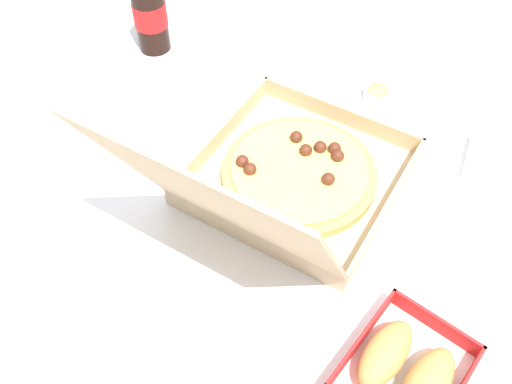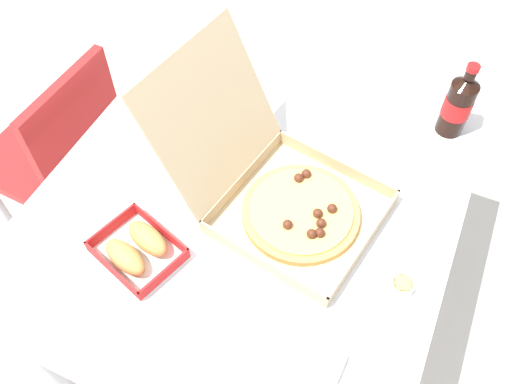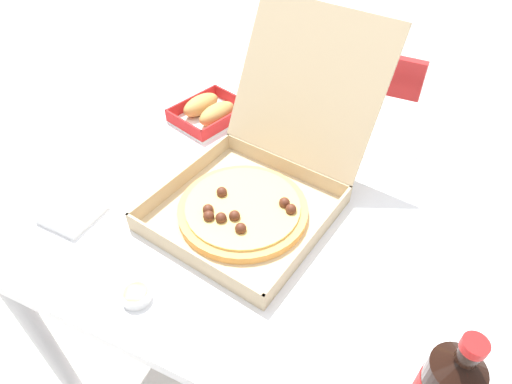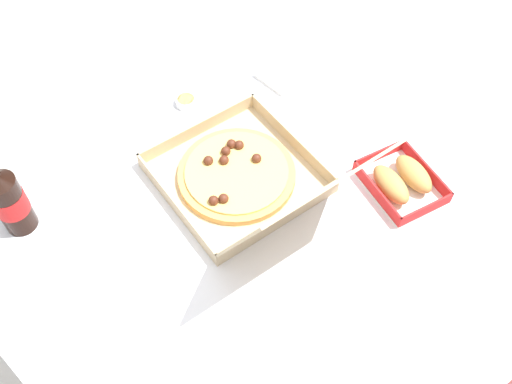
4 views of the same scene
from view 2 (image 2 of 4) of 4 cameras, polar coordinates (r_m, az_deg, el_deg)
name	(u,v)px [view 2 (image 2 of 4)]	position (r m, az deg, el deg)	size (l,w,h in m)	color
ground_plane	(257,308)	(2.02, 0.06, -12.17)	(10.00, 10.00, 0.00)	beige
dining_table	(257,203)	(1.43, 0.09, -1.14)	(1.19, 1.00, 0.75)	white
chair	(61,151)	(1.91, -19.84, 4.05)	(0.42, 0.42, 0.83)	red
pizza_box_open	(284,195)	(1.29, 3.02, -0.28)	(0.43, 0.56, 0.36)	tan
bread_side_box	(137,249)	(1.26, -12.43, -5.88)	(0.20, 0.23, 0.06)	white
cola_bottle	(458,104)	(1.52, 20.53, 8.64)	(0.07, 0.07, 0.22)	black
paper_menu	(200,114)	(1.54, -5.92, 8.23)	(0.21, 0.15, 0.00)	white
napkin_pile	(312,368)	(1.15, 5.96, -17.98)	(0.11, 0.11, 0.02)	white
dipping_sauce_cup	(402,285)	(1.25, 15.15, -9.42)	(0.06, 0.06, 0.02)	white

